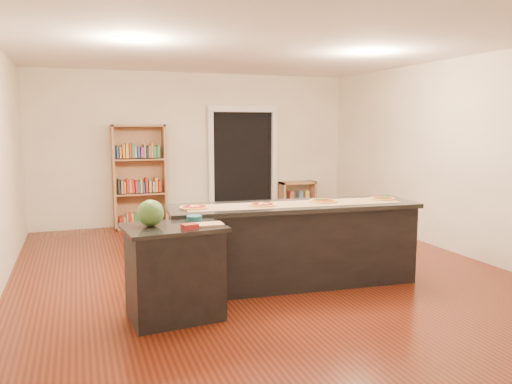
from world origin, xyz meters
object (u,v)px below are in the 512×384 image
object	(u,v)px
side_counter	(175,272)
bookshelf	(140,177)
waste_bin	(189,216)
kitchen_island	(294,244)
low_shelf	(297,199)
watermelon	(151,213)

from	to	relation	value
side_counter	bookshelf	xyz separation A→B (m)	(0.20, 4.42, 0.47)
side_counter	waste_bin	size ratio (longest dim) A/B	2.54
kitchen_island	low_shelf	distance (m)	4.28
kitchen_island	low_shelf	bearing A→B (deg)	69.65
low_shelf	watermelon	xyz separation A→B (m)	(-3.52, -4.39, 0.68)
kitchen_island	side_counter	world-z (taller)	kitchen_island
side_counter	bookshelf	distance (m)	4.45
watermelon	kitchen_island	bearing A→B (deg)	16.87
low_shelf	side_counter	bearing A→B (deg)	-126.78
kitchen_island	side_counter	size ratio (longest dim) A/B	3.13
kitchen_island	watermelon	distance (m)	1.87
low_shelf	watermelon	size ratio (longest dim) A/B	2.83
side_counter	watermelon	distance (m)	0.62
waste_bin	watermelon	world-z (taller)	watermelon
side_counter	kitchen_island	bearing A→B (deg)	15.14
kitchen_island	low_shelf	size ratio (longest dim) A/B	4.04
bookshelf	side_counter	bearing A→B (deg)	-92.64
kitchen_island	waste_bin	size ratio (longest dim) A/B	7.95
bookshelf	watermelon	size ratio (longest dim) A/B	7.35
low_shelf	waste_bin	bearing A→B (deg)	-175.24
low_shelf	watermelon	world-z (taller)	watermelon
side_counter	waste_bin	world-z (taller)	side_counter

